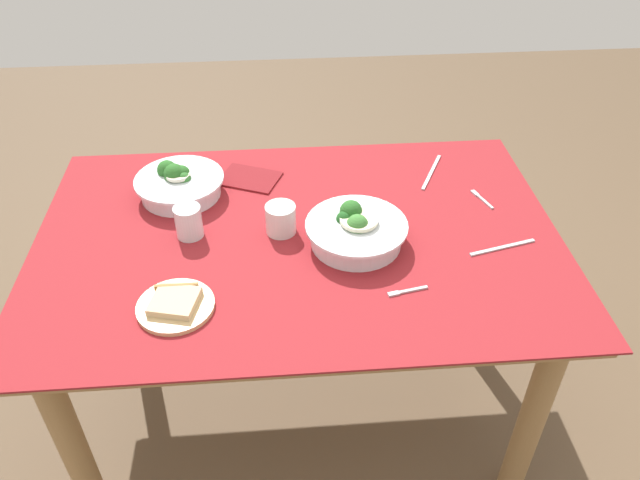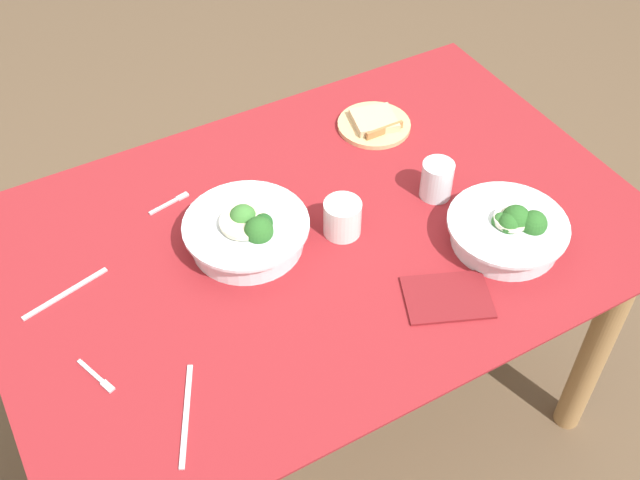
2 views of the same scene
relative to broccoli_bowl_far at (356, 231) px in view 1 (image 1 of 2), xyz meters
name	(u,v)px [view 1 (image 1 of 2)]	position (x,y,z in m)	size (l,w,h in m)	color
ground_plane	(303,403)	(0.15, -0.04, -0.76)	(6.00, 6.00, 0.00)	brown
dining_table	(299,267)	(0.15, -0.04, -0.15)	(1.40, 0.93, 0.73)	maroon
broccoli_bowl_far	(356,231)	(0.00, 0.00, 0.00)	(0.27, 0.27, 0.10)	white
broccoli_bowl_near	(179,184)	(0.48, -0.26, 0.00)	(0.26, 0.26, 0.10)	white
bread_side_plate	(175,304)	(0.45, 0.21, -0.03)	(0.18, 0.18, 0.03)	#D6B27A
water_glass_center	(281,219)	(0.19, -0.06, 0.00)	(0.08, 0.08, 0.08)	silver
water_glass_side	(189,222)	(0.44, -0.07, 0.01)	(0.07, 0.07, 0.09)	silver
fork_by_far_bowl	(481,198)	(-0.39, -0.17, -0.03)	(0.04, 0.10, 0.00)	#B7B7BC
fork_by_near_bowl	(406,291)	(-0.10, 0.20, -0.03)	(0.10, 0.03, 0.00)	#B7B7BC
table_knife_left	(431,172)	(-0.28, -0.32, -0.03)	(0.21, 0.01, 0.00)	#B7B7BC
table_knife_right	(502,247)	(-0.38, 0.05, -0.03)	(0.19, 0.01, 0.00)	#B7B7BC
napkin_folded_upper	(250,178)	(0.28, -0.33, -0.03)	(0.17, 0.12, 0.01)	maroon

